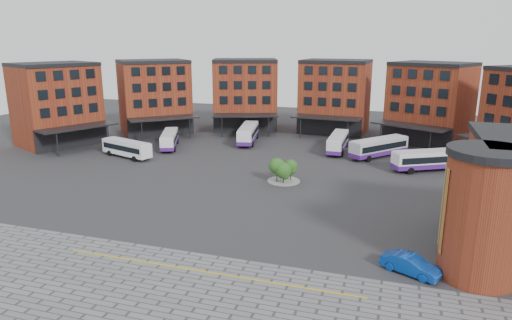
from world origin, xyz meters
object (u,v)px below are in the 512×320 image
(bus_c, at_px, (248,133))
(bus_f, at_px, (429,160))
(bus_e, at_px, (379,147))
(bus_d, at_px, (338,142))
(bus_a, at_px, (127,147))
(tree_island, at_px, (283,170))
(bus_b, at_px, (169,139))
(blue_car, at_px, (411,265))

(bus_c, relative_size, bus_f, 1.09)
(bus_c, xyz_separation_m, bus_e, (23.67, -4.02, -0.04))
(bus_e, bearing_deg, bus_d, -157.72)
(bus_c, bearing_deg, bus_d, -17.48)
(bus_a, distance_m, bus_c, 22.36)
(tree_island, xyz_separation_m, bus_d, (4.53, 19.92, -0.18))
(bus_e, bearing_deg, bus_c, -150.23)
(bus_b, bearing_deg, bus_f, -24.91)
(tree_island, height_order, bus_d, tree_island)
(bus_d, xyz_separation_m, blue_car, (11.47, -40.55, -0.82))
(bus_a, bearing_deg, tree_island, -82.54)
(blue_car, bearing_deg, bus_a, 83.86)
(bus_c, relative_size, bus_e, 1.14)
(tree_island, relative_size, bus_e, 0.43)
(tree_island, bearing_deg, bus_b, 150.54)
(bus_b, distance_m, bus_d, 29.33)
(bus_f, xyz_separation_m, blue_car, (-2.74, -32.55, -0.86))
(bus_d, relative_size, bus_e, 1.03)
(bus_d, distance_m, bus_f, 16.31)
(bus_a, distance_m, blue_car, 50.65)
(bus_e, bearing_deg, bus_b, -133.88)
(bus_f, relative_size, blue_car, 2.23)
(bus_f, bearing_deg, tree_island, -86.98)
(bus_a, distance_m, bus_e, 40.78)
(bus_b, height_order, bus_f, bus_f)
(bus_d, bearing_deg, blue_car, -74.48)
(bus_b, height_order, blue_car, bus_b)
(tree_island, bearing_deg, bus_e, 57.31)
(bus_b, distance_m, blue_car, 52.75)
(bus_b, relative_size, bus_f, 0.95)
(bus_d, relative_size, blue_car, 2.21)
(bus_f, bearing_deg, bus_b, -121.71)
(bus_f, bearing_deg, bus_e, -158.18)
(bus_b, relative_size, bus_e, 0.99)
(bus_c, distance_m, bus_f, 32.53)
(tree_island, distance_m, bus_e, 21.15)
(tree_island, xyz_separation_m, bus_b, (-24.11, 13.62, -0.26))
(tree_island, distance_m, bus_f, 22.21)
(bus_b, bearing_deg, bus_e, -15.93)
(tree_island, relative_size, bus_b, 0.44)
(bus_c, height_order, blue_car, bus_c)
(bus_f, bearing_deg, bus_c, -137.15)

